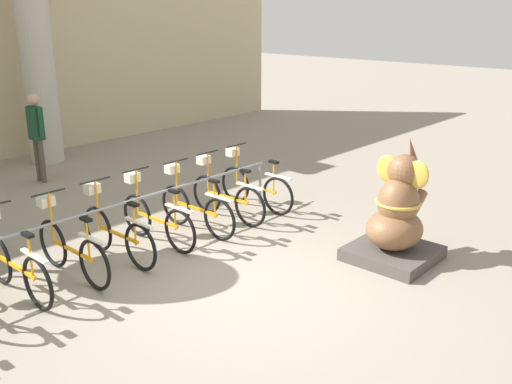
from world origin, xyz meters
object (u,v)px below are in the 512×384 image
Objects in this scene: bicycle_6 at (195,207)px; elephant_statue at (397,219)px; bicycle_4 at (116,232)px; bicycle_3 at (71,248)px; bicycle_5 at (156,218)px; bicycle_2 at (15,264)px; bicycle_8 at (254,186)px; bicycle_7 at (226,195)px; person_pedestrian at (36,129)px.

elephant_statue reaches higher than bicycle_6.
bicycle_4 is at bearing 178.81° from bicycle_6.
bicycle_3 is 1.45m from bicycle_5.
elephant_statue reaches higher than bicycle_2.
bicycle_7 is at bearing -178.37° from bicycle_8.
bicycle_5 is (0.72, 0.03, 0.00)m from bicycle_4.
bicycle_2 and bicycle_5 have the same top height.
bicycle_6 is 0.73m from bicycle_7.
bicycle_4 is (1.45, -0.02, 0.00)m from bicycle_2.
bicycle_2 is at bearing -121.29° from person_pedestrian.
bicycle_4 and bicycle_7 have the same top height.
elephant_statue is (4.09, -2.90, 0.18)m from bicycle_2.
bicycle_6 is at bearing -177.66° from bicycle_8.
bicycle_2 is 0.96× the size of elephant_statue.
elephant_statue reaches higher than bicycle_3.
bicycle_2 is at bearing 179.80° from bicycle_7.
bicycle_4 is at bearing -0.84° from bicycle_2.
bicycle_7 is (2.90, 0.04, 0.00)m from bicycle_3.
bicycle_3 is at bearing -4.01° from bicycle_2.
bicycle_6 is 4.43m from person_pedestrian.
bicycle_5 is at bearing 178.98° from bicycle_7.
bicycle_5 and bicycle_6 have the same top height.
bicycle_8 is at bearing 1.63° from bicycle_7.
person_pedestrian is (1.90, 4.37, 0.68)m from bicycle_3.
bicycle_3 is 1.00× the size of bicycle_8.
bicycle_8 is (1.45, 0.06, 0.00)m from bicycle_6.
bicycle_2 is 0.94× the size of person_pedestrian.
person_pedestrian reaches higher than bicycle_2.
bicycle_4 is at bearing -105.17° from person_pedestrian.
bicycle_7 is at bearing -1.02° from bicycle_5.
bicycle_4 and bicycle_8 have the same top height.
person_pedestrian is (2.63, 4.32, 0.68)m from bicycle_2.
bicycle_2 and bicycle_3 have the same top height.
elephant_statue reaches higher than bicycle_4.
bicycle_4 is at bearing 132.47° from elephant_statue.
bicycle_7 is at bearing 0.23° from bicycle_4.
bicycle_5 is 0.94× the size of person_pedestrian.
person_pedestrian is (-1.00, 4.33, 0.68)m from bicycle_7.
bicycle_8 is at bearing 2.34° from bicycle_6.
bicycle_3 is at bearing -113.51° from person_pedestrian.
bicycle_3 is 0.73m from bicycle_4.
person_pedestrian is at bearing 93.57° from bicycle_6.
bicycle_3 and bicycle_7 have the same top height.
bicycle_5 is 1.00× the size of bicycle_8.
person_pedestrian reaches higher than bicycle_3.
bicycle_3 is 2.90m from bicycle_7.
bicycle_7 is (0.72, 0.04, 0.00)m from bicycle_6.
bicycle_5 is 0.96× the size of elephant_statue.
bicycle_5 is 1.45m from bicycle_7.
bicycle_6 is (2.17, -0.00, 0.00)m from bicycle_3.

